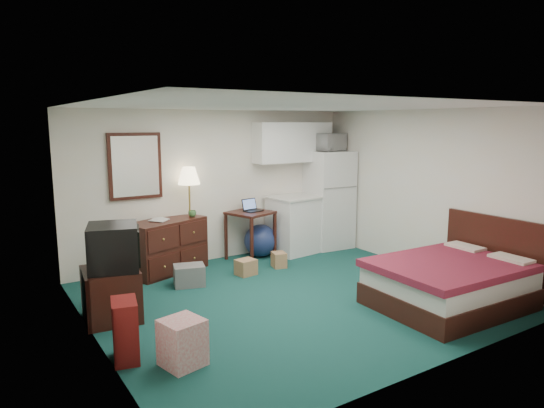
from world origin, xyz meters
TOP-DOWN VIEW (x-y plane):
  - floor at (0.00, 0.00)m, footprint 5.00×4.50m
  - ceiling at (0.00, 0.00)m, footprint 5.00×4.50m
  - walls at (0.00, 0.00)m, footprint 5.01×4.51m
  - mirror at (-1.35, 2.22)m, footprint 0.80×0.06m
  - upper_cabinets at (1.45, 2.08)m, footprint 1.50×0.35m
  - headboard at (2.46, -1.31)m, footprint 0.06×1.56m
  - dresser at (-0.98, 1.98)m, footprint 1.32×0.91m
  - floor_lamp at (-0.56, 2.05)m, footprint 0.41×0.41m
  - desk at (0.47, 1.92)m, footprint 0.81×0.81m
  - exercise_ball at (0.69, 1.96)m, footprint 0.68×0.68m
  - kitchen_counter at (1.39, 1.88)m, footprint 0.97×0.78m
  - fridge at (2.13, 1.88)m, footprint 0.79×0.79m
  - bed at (1.48, -1.31)m, footprint 1.85×1.47m
  - tv_stand at (-2.21, 0.57)m, footprint 0.68×0.73m
  - suitcase at (-2.35, -0.52)m, footprint 0.31×0.42m
  - retail_box at (-1.93, -0.91)m, footprint 0.43×0.43m
  - file_bin at (-0.96, 1.20)m, footprint 0.50×0.43m
  - cardboard_box_a at (-0.04, 1.19)m, footprint 0.32×0.28m
  - cardboard_box_b at (0.61, 1.25)m, footprint 0.26×0.28m
  - laptop at (0.52, 1.91)m, footprint 0.33×0.29m
  - crt_tv at (-2.15, 0.56)m, footprint 0.72×0.75m
  - microwave at (2.13, 1.89)m, footprint 0.64×0.46m
  - book_a at (-1.19, 1.90)m, footprint 0.15×0.12m
  - book_b at (-1.14, 2.01)m, footprint 0.18×0.06m
  - mug at (-0.54, 2.00)m, footprint 0.15×0.13m

SIDE VIEW (x-z plane):
  - floor at x=0.00m, z-range -0.01..0.01m
  - cardboard_box_a at x=-0.04m, z-range 0.00..0.24m
  - cardboard_box_b at x=0.61m, z-range 0.00..0.24m
  - file_bin at x=-0.96m, z-range 0.00..0.30m
  - retail_box at x=-1.93m, z-range 0.00..0.45m
  - exercise_ball at x=0.69m, z-range 0.00..0.56m
  - bed at x=1.48m, z-range 0.00..0.58m
  - suitcase at x=-2.35m, z-range 0.00..0.61m
  - tv_stand at x=-2.21m, z-range 0.00..0.61m
  - desk at x=0.47m, z-range 0.00..0.82m
  - dresser at x=-0.98m, z-range 0.00..0.82m
  - kitchen_counter at x=1.39m, z-range 0.00..0.98m
  - headboard at x=2.46m, z-range 0.05..1.05m
  - floor_lamp at x=-0.56m, z-range 0.00..1.61m
  - crt_tv at x=-2.15m, z-range 0.61..1.14m
  - mug at x=-0.54m, z-range 0.82..0.95m
  - fridge at x=2.13m, z-range 0.00..1.78m
  - laptop at x=0.52m, z-range 0.82..1.02m
  - book_b at x=-1.14m, z-range 0.82..1.06m
  - book_a at x=-1.19m, z-range 0.82..1.07m
  - walls at x=0.00m, z-range 0.00..2.50m
  - mirror at x=-1.35m, z-range 1.15..2.15m
  - upper_cabinets at x=1.45m, z-range 1.60..2.30m
  - microwave at x=2.13m, z-range 1.78..2.18m
  - ceiling at x=0.00m, z-range 2.50..2.50m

